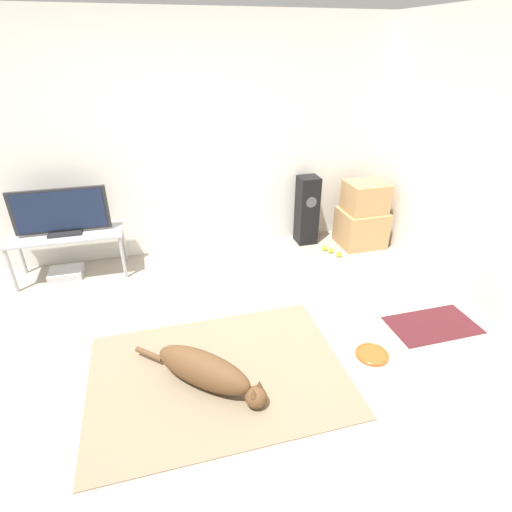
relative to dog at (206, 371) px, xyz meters
name	(u,v)px	position (x,y,z in m)	size (l,w,h in m)	color
ground_plane	(203,367)	(0.00, 0.20, -0.14)	(12.00, 12.00, 0.00)	#9E9384
wall_back	(167,144)	(0.00, 2.30, 1.13)	(8.00, 0.06, 2.55)	silver
area_rug	(218,374)	(0.10, 0.09, -0.14)	(1.91, 1.37, 0.01)	#847056
dog	(206,371)	(0.00, 0.00, 0.00)	(0.88, 0.84, 0.28)	brown
frisbee	(372,354)	(1.34, -0.03, -0.13)	(0.26, 0.26, 0.03)	#DB511E
cardboard_box_lower	(361,228)	(2.22, 1.85, 0.08)	(0.53, 0.47, 0.44)	tan
cardboard_box_upper	(365,197)	(2.22, 1.85, 0.47)	(0.46, 0.41, 0.35)	tan
floor_speaker	(307,210)	(1.59, 2.09, 0.28)	(0.24, 0.24, 0.84)	black
tv_stand	(67,238)	(-1.13, 1.96, 0.30)	(1.12, 0.45, 0.50)	#A8A8AD
tv	(61,212)	(-1.13, 1.96, 0.59)	(0.92, 0.20, 0.48)	#232326
tennis_ball_by_boxes	(331,250)	(1.77, 1.71, -0.11)	(0.07, 0.07, 0.07)	#C6E033
tennis_ball_near_speaker	(339,254)	(1.82, 1.59, -0.11)	(0.07, 0.07, 0.07)	#C6E033
tennis_ball_loose_on_carpet	(325,248)	(1.72, 1.78, -0.11)	(0.07, 0.07, 0.07)	#C6E033
game_console	(66,273)	(-1.22, 1.96, -0.10)	(0.34, 0.27, 0.08)	#B7B7BC
door_mat	(433,325)	(2.06, 0.18, -0.14)	(0.78, 0.45, 0.01)	#47191E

